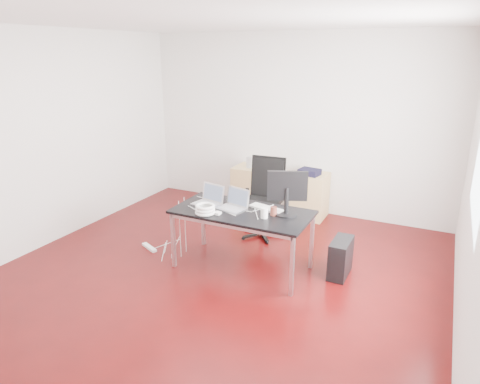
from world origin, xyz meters
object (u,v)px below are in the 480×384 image
at_px(office_chair, 264,193).
at_px(filing_cabinet_left, 250,187).
at_px(filing_cabinet_right, 310,196).
at_px(desk, 242,215).
at_px(pc_tower, 341,258).

xyz_separation_m(office_chair, filing_cabinet_left, (-0.63, 0.92, -0.26)).
bearing_deg(filing_cabinet_right, office_chair, -113.23).
xyz_separation_m(desk, filing_cabinet_left, (-0.80, 1.97, -0.33)).
bearing_deg(pc_tower, filing_cabinet_left, 139.60).
xyz_separation_m(filing_cabinet_right, pc_tower, (0.88, -1.64, -0.13)).
distance_m(office_chair, pc_tower, 1.52).
bearing_deg(filing_cabinet_left, desk, -67.90).
height_order(filing_cabinet_right, pc_tower, filing_cabinet_right).
bearing_deg(filing_cabinet_left, filing_cabinet_right, 0.00).
distance_m(desk, pc_tower, 1.24).
distance_m(desk, filing_cabinet_right, 2.01).
height_order(desk, office_chair, office_chair).
distance_m(desk, office_chair, 1.06).
bearing_deg(filing_cabinet_left, pc_tower, -40.69).
relative_size(desk, pc_tower, 3.56).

